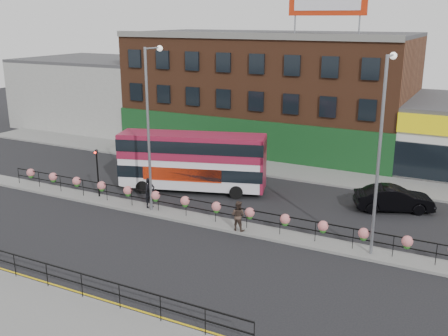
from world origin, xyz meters
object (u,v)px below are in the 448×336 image
at_px(double_decker_bus, 193,156).
at_px(lamp_column_east, 381,139).
at_px(lamp_column_west, 150,116).
at_px(pedestrian_a, 150,193).
at_px(pedestrian_b, 238,216).
at_px(car, 394,199).

distance_m(double_decker_bus, lamp_column_east, 14.39).
relative_size(double_decker_bus, lamp_column_west, 1.04).
height_order(pedestrian_a, pedestrian_b, pedestrian_a).
bearing_deg(pedestrian_b, car, -131.77).
bearing_deg(lamp_column_east, pedestrian_b, -175.11).
xyz_separation_m(car, pedestrian_a, (-13.55, -6.80, 0.32)).
relative_size(pedestrian_a, lamp_column_west, 0.19).
relative_size(pedestrian_a, lamp_column_east, 0.19).
height_order(pedestrian_a, lamp_column_west, lamp_column_west).
xyz_separation_m(pedestrian_a, lamp_column_east, (13.74, -0.13, 4.90)).
xyz_separation_m(pedestrian_b, lamp_column_east, (7.27, 0.62, 4.99)).
bearing_deg(pedestrian_b, lamp_column_west, -4.46).
distance_m(car, pedestrian_b, 10.34).
relative_size(car, lamp_column_east, 0.51).
relative_size(pedestrian_b, lamp_column_east, 0.17).
bearing_deg(double_decker_bus, car, 10.55).
xyz_separation_m(car, lamp_column_west, (-13.19, -6.92, 5.21)).
height_order(car, pedestrian_b, pedestrian_b).
xyz_separation_m(pedestrian_a, pedestrian_b, (6.47, -0.75, -0.09)).
bearing_deg(pedestrian_b, lamp_column_east, -173.73).
distance_m(car, pedestrian_a, 15.16).
relative_size(car, pedestrian_b, 2.92).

